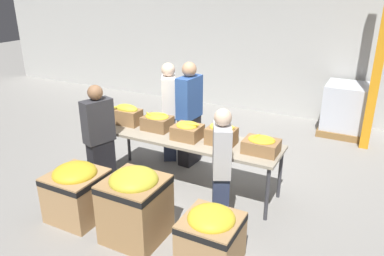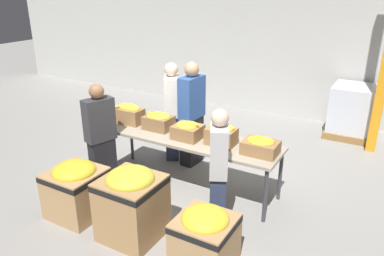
# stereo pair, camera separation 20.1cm
# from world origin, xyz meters

# --- Properties ---
(ground_plane) EXTENTS (30.00, 30.00, 0.00)m
(ground_plane) POSITION_xyz_m (0.00, 0.00, 0.00)
(ground_plane) COLOR gray
(wall_back) EXTENTS (16.00, 0.08, 4.00)m
(wall_back) POSITION_xyz_m (0.00, 3.86, 2.00)
(wall_back) COLOR #B7B7B2
(wall_back) RESTS_ON ground_plane
(sorting_table) EXTENTS (2.69, 0.73, 0.78)m
(sorting_table) POSITION_xyz_m (0.00, 0.00, 0.73)
(sorting_table) COLOR #9E937F
(sorting_table) RESTS_ON ground_plane
(banana_box_0) EXTENTS (0.43, 0.28, 0.32)m
(banana_box_0) POSITION_xyz_m (-1.08, 0.05, 0.94)
(banana_box_0) COLOR olive
(banana_box_0) RESTS_ON sorting_table
(banana_box_1) EXTENTS (0.42, 0.31, 0.27)m
(banana_box_1) POSITION_xyz_m (-0.54, 0.06, 0.91)
(banana_box_1) COLOR olive
(banana_box_1) RESTS_ON sorting_table
(banana_box_2) EXTENTS (0.39, 0.34, 0.26)m
(banana_box_2) POSITION_xyz_m (0.02, -0.04, 0.91)
(banana_box_2) COLOR olive
(banana_box_2) RESTS_ON sorting_table
(banana_box_3) EXTENTS (0.40, 0.28, 0.31)m
(banana_box_3) POSITION_xyz_m (0.51, 0.01, 0.94)
(banana_box_3) COLOR olive
(banana_box_3) RESTS_ON sorting_table
(banana_box_4) EXTENTS (0.45, 0.34, 0.23)m
(banana_box_4) POSITION_xyz_m (1.08, -0.01, 0.89)
(banana_box_4) COLOR olive
(banana_box_4) RESTS_ON sorting_table
(volunteer_0) EXTENTS (0.27, 0.48, 1.71)m
(volunteer_0) POSITION_xyz_m (-0.33, 0.69, 0.85)
(volunteer_0) COLOR black
(volunteer_0) RESTS_ON ground_plane
(volunteer_1) EXTENTS (0.33, 0.46, 1.56)m
(volunteer_1) POSITION_xyz_m (-1.08, -0.61, 0.77)
(volunteer_1) COLOR black
(volunteer_1) RESTS_ON ground_plane
(volunteer_2) EXTENTS (0.41, 0.49, 1.65)m
(volunteer_2) POSITION_xyz_m (-0.74, 0.73, 0.82)
(volunteer_2) COLOR #2D3856
(volunteer_2) RESTS_ON ground_plane
(volunteer_3) EXTENTS (0.36, 0.46, 1.52)m
(volunteer_3) POSITION_xyz_m (0.80, -0.65, 0.76)
(volunteer_3) COLOR #2D3856
(volunteer_3) RESTS_ON ground_plane
(donation_bin_0) EXTENTS (0.65, 0.65, 0.74)m
(donation_bin_0) POSITION_xyz_m (-0.87, -1.34, 0.39)
(donation_bin_0) COLOR tan
(donation_bin_0) RESTS_ON ground_plane
(donation_bin_1) EXTENTS (0.66, 0.66, 0.88)m
(donation_bin_1) POSITION_xyz_m (0.03, -1.34, 0.47)
(donation_bin_1) COLOR #A37A4C
(donation_bin_1) RESTS_ON ground_plane
(donation_bin_2) EXTENTS (0.60, 0.60, 0.67)m
(donation_bin_2) POSITION_xyz_m (0.99, -1.34, 0.35)
(donation_bin_2) COLOR tan
(donation_bin_2) RESTS_ON ground_plane
(pallet_stack_0) EXTENTS (0.93, 0.93, 1.00)m
(pallet_stack_0) POSITION_xyz_m (1.81, 3.30, 0.49)
(pallet_stack_0) COLOR olive
(pallet_stack_0) RESTS_ON ground_plane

